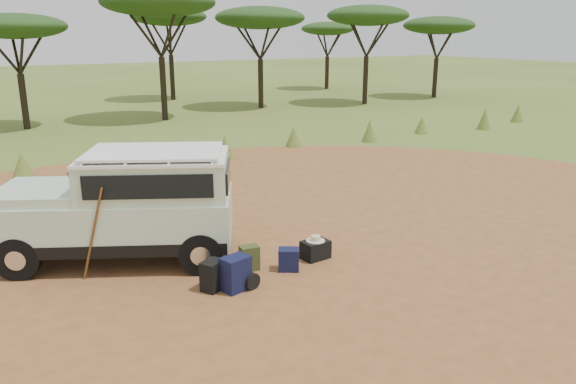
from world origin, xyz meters
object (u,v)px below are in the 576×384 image
walking_staff (93,235)px  backpack_navy (236,274)px  safari_vehicle (125,209)px  hard_case (315,250)px  duffel_navy (289,260)px  backpack_black (213,276)px  backpack_olive (249,258)px

walking_staff → backpack_navy: bearing=-96.4°
safari_vehicle → hard_case: size_ratio=9.10×
walking_staff → duffel_navy: size_ratio=4.18×
duffel_navy → backpack_navy: bearing=-136.7°
backpack_black → hard_case: bearing=-22.5°
backpack_olive → backpack_navy: bearing=-124.8°
walking_staff → backpack_olive: 2.64m
backpack_black → duffel_navy: (1.45, 0.07, -0.05)m
backpack_black → duffel_navy: bearing=-27.4°
safari_vehicle → hard_case: bearing=-3.0°
backpack_navy → hard_case: backpack_navy is taller
walking_staff → hard_case: 3.89m
safari_vehicle → backpack_black: (0.86, -1.94, -0.73)m
backpack_navy → backpack_olive: size_ratio=1.29×
backpack_olive → duffel_navy: size_ratio=1.11×
walking_staff → backpack_navy: (1.87, -1.52, -0.52)m
walking_staff → duffel_navy: 3.31m
walking_staff → duffel_navy: (3.00, -1.27, -0.61)m
backpack_navy → backpack_olive: bearing=32.9°
backpack_olive → hard_case: (1.28, -0.14, -0.05)m
duffel_navy → safari_vehicle: bearing=171.6°
walking_staff → backpack_black: size_ratio=3.34×
backpack_navy → hard_case: bearing=-1.2°
safari_vehicle → backpack_navy: 2.53m
duffel_navy → backpack_black: bearing=-146.7°
hard_case → duffel_navy: bearing=-169.5°
duffel_navy → backpack_olive: bearing=179.4°
backpack_black → backpack_navy: bearing=-60.5°
safari_vehicle → backpack_olive: size_ratio=9.98×
backpack_navy → backpack_olive: (0.54, 0.61, -0.06)m
backpack_navy → hard_case: (1.82, 0.47, -0.11)m
walking_staff → backpack_olive: (2.41, -0.91, -0.59)m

